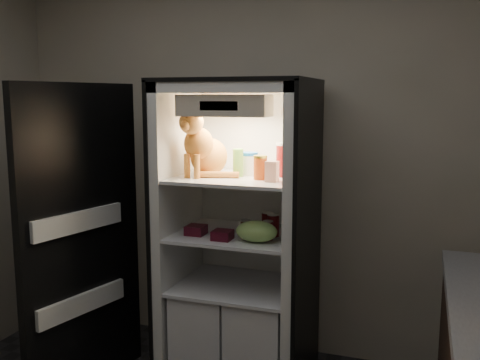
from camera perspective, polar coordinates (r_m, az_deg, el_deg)
The scene contains 16 objects.
room_shell at distance 2.01m, azimuth -12.99°, elevation 4.40°, with size 3.60×3.60×3.60m.
refrigerator at distance 3.40m, azimuth 0.03°, elevation -7.82°, with size 0.90×0.72×1.88m.
fridge_door at distance 3.35m, azimuth -16.53°, elevation -6.30°, with size 0.27×0.86×1.85m.
tabby_cat at distance 3.27m, azimuth -3.89°, elevation 3.34°, with size 0.37×0.43×0.44m.
parmesan_shaker at distance 3.23m, azimuth -0.21°, elevation 1.86°, with size 0.06×0.06×0.17m.
mayo_tub at distance 3.30m, azimuth 1.06°, elevation 1.76°, with size 0.10×0.10×0.14m.
salsa_jar at distance 3.12m, azimuth 2.18°, elevation 1.35°, with size 0.08×0.08×0.14m.
pepper_jar at distance 3.24m, azimuth 4.93°, elevation 2.18°, with size 0.12×0.12×0.21m.
cream_carton at distance 3.04m, azimuth 3.43°, elevation 0.91°, with size 0.07×0.07×0.12m, color silver.
soda_can_a at distance 3.28m, azimuth 2.94°, elevation -4.58°, with size 0.07×0.07×0.13m.
soda_can_b at distance 3.22m, azimuth 3.56°, elevation -4.85°, with size 0.07×0.07×0.13m.
soda_can_c at distance 3.14m, azimuth 3.00°, elevation -5.37°, with size 0.06×0.06×0.11m.
condiment_jar at distance 3.30m, azimuth 0.57°, elevation -4.93°, with size 0.06×0.06×0.08m.
grape_bag at distance 3.09m, azimuth 1.78°, elevation -5.49°, with size 0.24×0.18×0.12m, color #75AA4F.
berry_box_left at distance 3.27m, azimuth -4.72°, elevation -5.34°, with size 0.11×0.11×0.06m, color #500D1D.
berry_box_right at distance 3.15m, azimuth -1.88°, elevation -5.88°, with size 0.11×0.11×0.06m, color #500D1D.
Camera 1 is at (1.06, -1.70, 1.77)m, focal length 40.00 mm.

